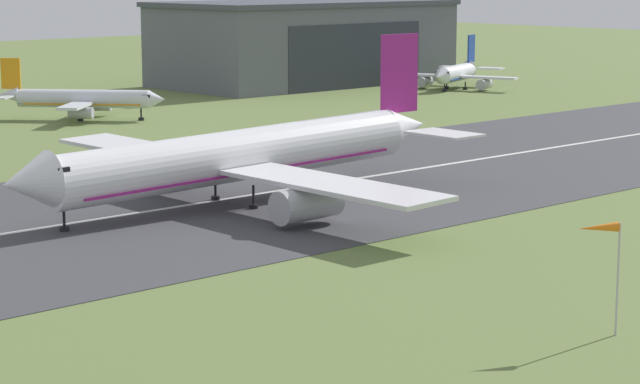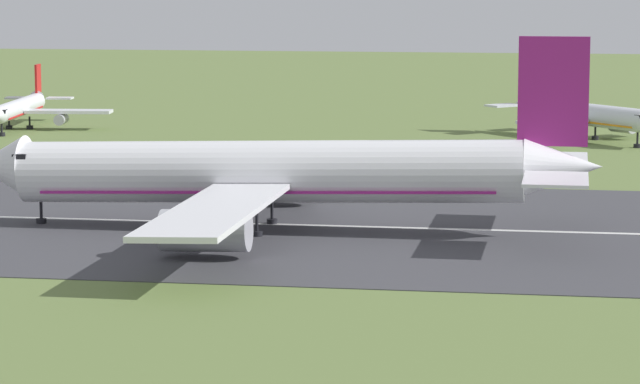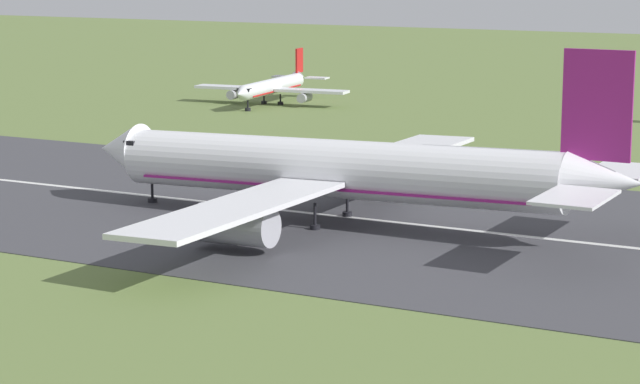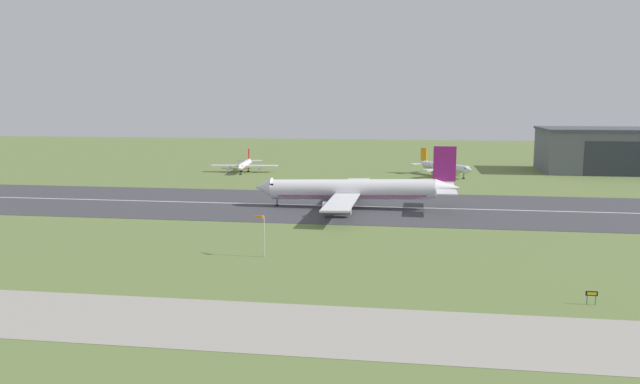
{
  "view_description": "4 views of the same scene",
  "coord_description": "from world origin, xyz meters",
  "px_view_note": "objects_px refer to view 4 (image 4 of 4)",
  "views": [
    {
      "loc": [
        -87.5,
        8.55,
        21.87
      ],
      "look_at": [
        -21.4,
        80.28,
        4.34
      ],
      "focal_mm": 70.0,
      "sensor_mm": 36.0,
      "label": 1
    },
    {
      "loc": [
        6.8,
        -15.23,
        20.1
      ],
      "look_at": [
        -9.81,
        90.05,
        4.39
      ],
      "focal_mm": 85.0,
      "sensor_mm": 36.0,
      "label": 2
    },
    {
      "loc": [
        30.44,
        8.55,
        22.11
      ],
      "look_at": [
        -10.45,
        86.81,
        5.11
      ],
      "focal_mm": 70.0,
      "sensor_mm": 36.0,
      "label": 3
    },
    {
      "loc": [
        -1.02,
        -48.88,
        26.11
      ],
      "look_at": [
        -21.19,
        86.53,
        5.61
      ],
      "focal_mm": 35.0,
      "sensor_mm": 36.0,
      "label": 4
    }
  ],
  "objects_px": {
    "airplane_parked_east": "(445,167)",
    "windsock_pole": "(258,219)",
    "airplane_landing": "(353,190)",
    "airplane_parked_centre": "(245,165)",
    "runway_sign": "(592,295)"
  },
  "relations": [
    {
      "from": "airplane_parked_east",
      "to": "runway_sign",
      "type": "height_order",
      "value": "airplane_parked_east"
    },
    {
      "from": "airplane_landing",
      "to": "runway_sign",
      "type": "xyz_separation_m",
      "value": [
        36.89,
        -66.41,
        -3.11
      ]
    },
    {
      "from": "runway_sign",
      "to": "airplane_parked_east",
      "type": "bearing_deg",
      "value": 95.17
    },
    {
      "from": "airplane_landing",
      "to": "airplane_parked_centre",
      "type": "bearing_deg",
      "value": 123.48
    },
    {
      "from": "airplane_landing",
      "to": "windsock_pole",
      "type": "relative_size",
      "value": 7.38
    },
    {
      "from": "airplane_parked_centre",
      "to": "airplane_parked_east",
      "type": "relative_size",
      "value": 1.05
    },
    {
      "from": "airplane_landing",
      "to": "runway_sign",
      "type": "bearing_deg",
      "value": -60.95
    },
    {
      "from": "airplane_parked_centre",
      "to": "runway_sign",
      "type": "distance_m",
      "value": 159.19
    },
    {
      "from": "airplane_parked_east",
      "to": "runway_sign",
      "type": "distance_m",
      "value": 134.19
    },
    {
      "from": "runway_sign",
      "to": "airplane_landing",
      "type": "bearing_deg",
      "value": 119.05
    },
    {
      "from": "airplane_parked_centre",
      "to": "airplane_parked_east",
      "type": "xyz_separation_m",
      "value": [
        70.76,
        -2.28,
        0.43
      ]
    },
    {
      "from": "windsock_pole",
      "to": "runway_sign",
      "type": "relative_size",
      "value": 3.91
    },
    {
      "from": "airplane_parked_east",
      "to": "windsock_pole",
      "type": "height_order",
      "value": "airplane_parked_east"
    },
    {
      "from": "runway_sign",
      "to": "airplane_parked_centre",
      "type": "bearing_deg",
      "value": 121.37
    },
    {
      "from": "airplane_landing",
      "to": "windsock_pole",
      "type": "xyz_separation_m",
      "value": [
        -11.34,
        -48.09,
        1.85
      ]
    }
  ]
}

